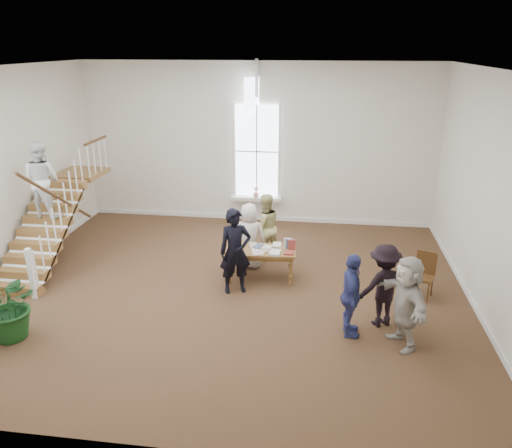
# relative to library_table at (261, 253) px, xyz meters

# --- Properties ---
(ground) EXTENTS (10.00, 10.00, 0.00)m
(ground) POSITION_rel_library_table_xyz_m (-0.62, -0.57, -0.63)
(ground) COLOR #412D19
(ground) RESTS_ON ground
(room_shell) EXTENTS (10.49, 10.00, 10.00)m
(room_shell) POSITION_rel_library_table_xyz_m (-0.62, 3.82, -0.23)
(room_shell) COLOR silver
(room_shell) RESTS_ON ground
(staircase) EXTENTS (1.10, 4.10, 2.92)m
(staircase) POSITION_rel_library_table_xyz_m (-4.96, 0.18, 0.99)
(staircase) COLOR brown
(staircase) RESTS_ON ground
(library_table) EXTENTS (1.57, 0.86, 0.77)m
(library_table) POSITION_rel_library_table_xyz_m (0.00, 0.00, 0.00)
(library_table) COLOR brown
(library_table) RESTS_ON ground
(police_officer) EXTENTS (0.77, 0.64, 1.81)m
(police_officer) POSITION_rel_library_table_xyz_m (-0.45, -0.65, 0.28)
(police_officer) COLOR black
(police_officer) RESTS_ON ground
(elderly_woman) EXTENTS (0.78, 0.53, 1.54)m
(elderly_woman) POSITION_rel_library_table_xyz_m (-0.35, 0.60, 0.14)
(elderly_woman) COLOR silver
(elderly_woman) RESTS_ON ground
(person_yellow) EXTENTS (1.00, 0.93, 1.64)m
(person_yellow) POSITION_rel_library_table_xyz_m (-0.05, 1.10, 0.19)
(person_yellow) COLOR #CEC681
(person_yellow) RESTS_ON ground
(woman_cluster_a) EXTENTS (0.42, 0.93, 1.56)m
(woman_cluster_a) POSITION_rel_library_table_xyz_m (1.85, -2.02, 0.15)
(woman_cluster_a) COLOR navy
(woman_cluster_a) RESTS_ON ground
(woman_cluster_b) EXTENTS (1.18, 0.97, 1.59)m
(woman_cluster_b) POSITION_rel_library_table_xyz_m (2.45, -1.57, 0.16)
(woman_cluster_b) COLOR black
(woman_cluster_b) RESTS_ON ground
(woman_cluster_c) EXTENTS (1.00, 1.61, 1.66)m
(woman_cluster_c) POSITION_rel_library_table_xyz_m (2.75, -2.22, 0.20)
(woman_cluster_c) COLOR #B9B3A7
(woman_cluster_c) RESTS_ON ground
(floor_plant) EXTENTS (1.17, 1.03, 1.25)m
(floor_plant) POSITION_rel_library_table_xyz_m (-4.02, -2.92, -0.00)
(floor_plant) COLOR #133E16
(floor_plant) RESTS_ON ground
(side_chair) EXTENTS (0.55, 0.55, 0.96)m
(side_chair) POSITION_rel_library_table_xyz_m (3.41, -0.32, -0.10)
(side_chair) COLOR #3A2210
(side_chair) RESTS_ON ground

